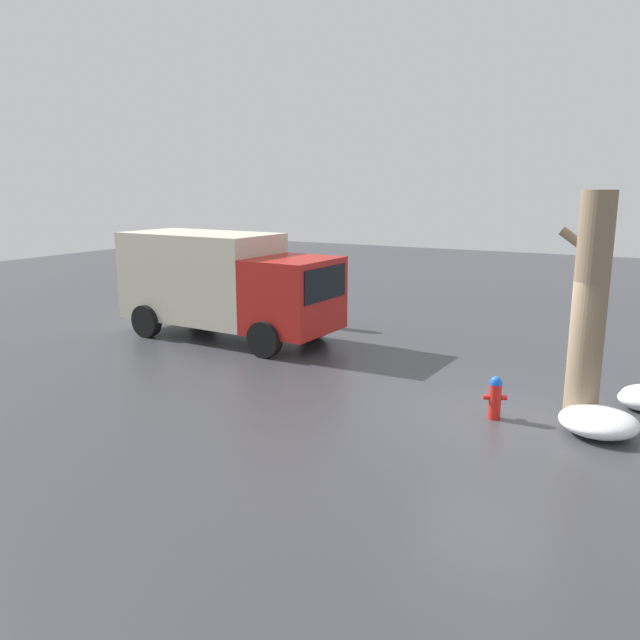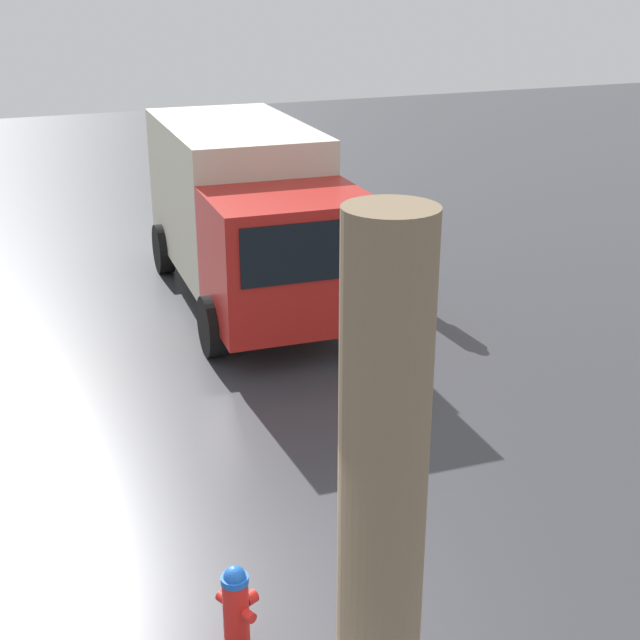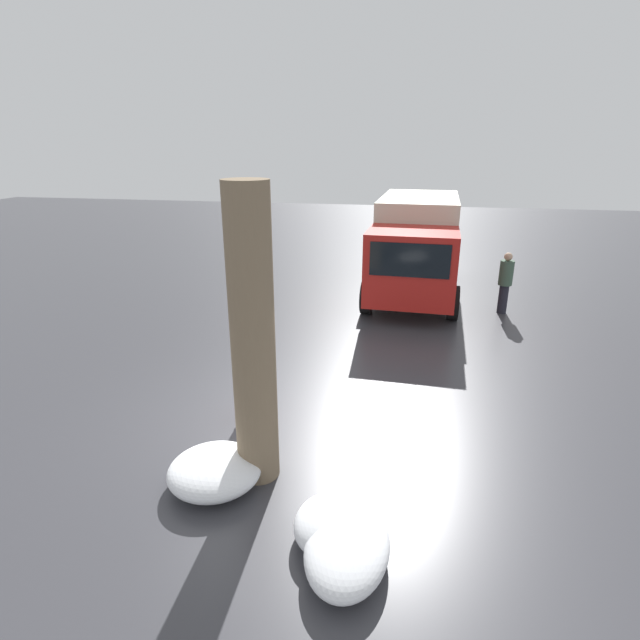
# 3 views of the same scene
# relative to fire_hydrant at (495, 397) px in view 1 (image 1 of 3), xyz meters

# --- Properties ---
(ground_plane) EXTENTS (60.00, 60.00, 0.00)m
(ground_plane) POSITION_rel_fire_hydrant_xyz_m (-0.00, 0.00, -0.41)
(ground_plane) COLOR #38383D
(fire_hydrant) EXTENTS (0.42, 0.34, 0.79)m
(fire_hydrant) POSITION_rel_fire_hydrant_xyz_m (0.00, 0.00, 0.00)
(fire_hydrant) COLOR red
(fire_hydrant) RESTS_ON ground_plane
(tree_trunk) EXTENTS (0.88, 0.58, 4.03)m
(tree_trunk) POSITION_rel_fire_hydrant_xyz_m (-1.35, -0.63, 1.62)
(tree_trunk) COLOR #7F6B51
(tree_trunk) RESTS_ON ground_plane
(delivery_truck) EXTENTS (6.26, 2.78, 2.84)m
(delivery_truck) POSITION_rel_fire_hydrant_xyz_m (8.03, -2.67, 1.14)
(delivery_truck) COLOR red
(delivery_truck) RESTS_ON ground_plane
(pedestrian) EXTENTS (0.36, 0.36, 1.67)m
(pedestrian) POSITION_rel_fire_hydrant_xyz_m (6.57, -5.07, 0.50)
(pedestrian) COLOR #23232D
(pedestrian) RESTS_ON ground_plane
(snow_pile_curbside) EXTENTS (1.28, 1.27, 0.44)m
(snow_pile_curbside) POSITION_rel_fire_hydrant_xyz_m (-1.71, -0.11, -0.19)
(snow_pile_curbside) COLOR white
(snow_pile_curbside) RESTS_ON ground_plane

